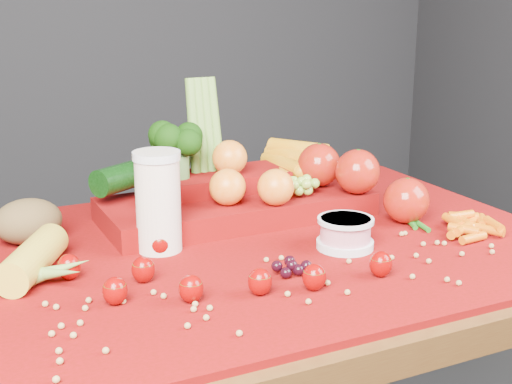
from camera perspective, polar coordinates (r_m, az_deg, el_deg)
name	(u,v)px	position (r m, az deg, el deg)	size (l,w,h in m)	color
table	(261,298)	(1.31, 0.39, -8.46)	(1.10, 0.80, 0.75)	#3D210D
red_cloth	(261,246)	(1.27, 0.39, -4.31)	(1.05, 0.75, 0.01)	#76030A
milk_glass	(158,198)	(1.21, -7.84, -0.48)	(0.08, 0.08, 0.17)	beige
yogurt_bowl	(345,232)	(1.24, 7.16, -3.19)	(0.10, 0.10, 0.05)	silver
strawberry_scatter	(204,270)	(1.09, -4.18, -6.25)	(0.48, 0.28, 0.05)	#820106
dark_grape_cluster	(292,267)	(1.12, 2.94, -6.02)	(0.06, 0.05, 0.03)	black
soybean_scatter	(319,280)	(1.10, 5.03, -7.04)	(0.84, 0.24, 0.01)	#B0894B
corn_ear	(40,269)	(1.14, -16.88, -5.93)	(0.25, 0.26, 0.06)	yellow
potato	(28,221)	(1.31, -17.79, -2.26)	(0.12, 0.09, 0.08)	brown
baby_carrot_pile	(471,225)	(1.37, 16.86, -2.55)	(0.17, 0.17, 0.03)	#CD5A07
green_bean_pile	(410,217)	(1.42, 12.19, -1.98)	(0.14, 0.12, 0.01)	#1B6316
produce_mound	(252,186)	(1.40, -0.33, 0.47)	(0.60, 0.39, 0.27)	#76030A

